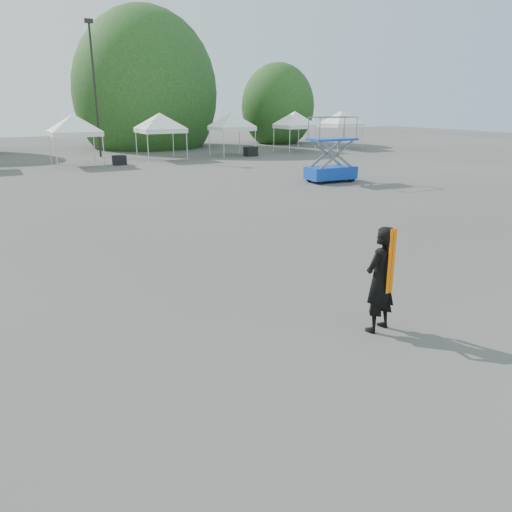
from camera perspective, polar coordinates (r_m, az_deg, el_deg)
ground at (r=10.57m, az=3.81°, el=-5.52°), size 120.00×120.00×0.00m
light_pole_east at (r=41.06m, az=-18.02°, el=18.42°), size 0.60×0.25×9.80m
tree_mid_e at (r=49.31m, az=-12.48°, el=17.71°), size 5.12×5.12×7.79m
tree_far_e at (r=52.79m, az=2.51°, el=16.70°), size 3.84×3.84×5.84m
tent_e at (r=35.84m, az=-20.17°, el=14.57°), size 4.42×4.42×3.88m
tent_f at (r=38.08m, az=-10.95°, el=15.37°), size 4.38×4.38×3.88m
tent_g at (r=40.31m, az=-2.80°, el=15.74°), size 4.10×4.10×3.88m
tent_h at (r=43.77m, az=4.46°, el=15.82°), size 3.90×3.90×3.88m
tent_extra_8 at (r=46.55m, az=9.76°, el=15.71°), size 4.16×4.16×3.88m
man at (r=9.32m, az=14.02°, el=-2.63°), size 0.82×0.64×1.98m
scissor_lift at (r=26.96m, az=8.64°, el=11.93°), size 2.65×1.41×3.35m
crate_mid at (r=35.43m, az=-15.35°, el=10.52°), size 0.86×0.69×0.64m
crate_east at (r=39.86m, az=-0.61°, el=11.85°), size 0.98×0.80×0.72m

